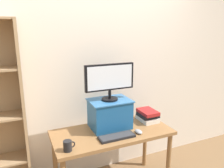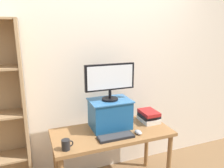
# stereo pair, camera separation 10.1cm
# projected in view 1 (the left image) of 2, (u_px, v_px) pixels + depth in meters

# --- Properties ---
(back_wall) EXTENTS (7.00, 0.08, 2.60)m
(back_wall) POSITION_uv_depth(u_px,v_px,m) (96.00, 71.00, 2.62)
(back_wall) COLOR beige
(back_wall) RESTS_ON ground_plane
(desk) EXTENTS (1.27, 0.59, 0.73)m
(desk) POSITION_uv_depth(u_px,v_px,m) (112.00, 139.00, 2.36)
(desk) COLOR olive
(desk) RESTS_ON ground_plane
(riser_box) EXTENTS (0.45, 0.33, 0.32)m
(riser_box) POSITION_uv_depth(u_px,v_px,m) (110.00, 113.00, 2.40)
(riser_box) COLOR #195189
(riser_box) RESTS_ON desk
(computer_monitor) EXTENTS (0.55, 0.17, 0.40)m
(computer_monitor) POSITION_uv_depth(u_px,v_px,m) (110.00, 79.00, 2.30)
(computer_monitor) COLOR black
(computer_monitor) RESTS_ON riser_box
(keyboard) EXTENTS (0.37, 0.14, 0.02)m
(keyboard) POSITION_uv_depth(u_px,v_px,m) (117.00, 137.00, 2.19)
(keyboard) COLOR black
(keyboard) RESTS_ON desk
(computer_mouse) EXTENTS (0.06, 0.10, 0.04)m
(computer_mouse) POSITION_uv_depth(u_px,v_px,m) (139.00, 132.00, 2.29)
(computer_mouse) COLOR #99999E
(computer_mouse) RESTS_ON desk
(book_stack) EXTENTS (0.20, 0.26, 0.13)m
(book_stack) POSITION_uv_depth(u_px,v_px,m) (148.00, 115.00, 2.59)
(book_stack) COLOR silver
(book_stack) RESTS_ON desk
(coffee_mug) EXTENTS (0.11, 0.08, 0.10)m
(coffee_mug) POSITION_uv_depth(u_px,v_px,m) (68.00, 146.00, 1.95)
(coffee_mug) COLOR black
(coffee_mug) RESTS_ON desk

